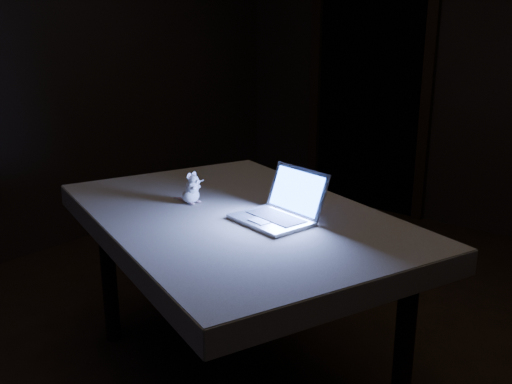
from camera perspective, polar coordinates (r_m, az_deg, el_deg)
The scene contains 5 objects.
doorway at distance 4.62m, azimuth 11.33°, elevation 11.38°, with size 1.06×0.36×2.13m, color black, non-canonical shape.
table at distance 2.35m, azimuth -2.03°, elevation -10.76°, with size 1.38×0.89×0.74m, color black, non-canonical shape.
tablecloth at distance 2.23m, azimuth -2.22°, elevation -2.98°, with size 1.47×0.98×0.09m, color #BAAF9A, non-canonical shape.
laptop at distance 2.06m, azimuth 1.50°, elevation -0.52°, with size 0.28×0.25×0.19m, color #ACADB2, non-canonical shape.
plush_mouse at distance 2.31m, azimuth -6.58°, elevation 0.42°, with size 0.09×0.09×0.13m, color white, non-canonical shape.
Camera 1 is at (1.11, -1.55, 1.44)m, focal length 40.00 mm.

